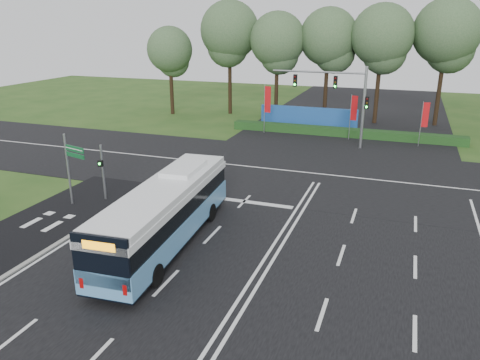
% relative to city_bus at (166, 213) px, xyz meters
% --- Properties ---
extents(ground, '(120.00, 120.00, 0.00)m').
position_rel_city_bus_xyz_m(ground, '(4.99, 1.71, -1.68)').
color(ground, '#284D19').
rests_on(ground, ground).
extents(road_main, '(20.00, 120.00, 0.04)m').
position_rel_city_bus_xyz_m(road_main, '(4.99, 1.71, -1.66)').
color(road_main, black).
rests_on(road_main, ground).
extents(road_cross, '(120.00, 14.00, 0.05)m').
position_rel_city_bus_xyz_m(road_cross, '(4.99, 13.71, -1.66)').
color(road_cross, black).
rests_on(road_cross, ground).
extents(bike_path, '(5.00, 18.00, 0.06)m').
position_rel_city_bus_xyz_m(bike_path, '(-7.51, -1.29, -1.65)').
color(bike_path, black).
rests_on(bike_path, ground).
extents(kerb_strip, '(0.25, 18.00, 0.12)m').
position_rel_city_bus_xyz_m(kerb_strip, '(-5.11, -1.29, -1.62)').
color(kerb_strip, gray).
rests_on(kerb_strip, ground).
extents(city_bus, '(3.24, 11.79, 3.34)m').
position_rel_city_bus_xyz_m(city_bus, '(0.00, 0.00, 0.00)').
color(city_bus, '#5794CA').
rests_on(city_bus, ground).
extents(pedestrian_signal, '(0.31, 0.42, 3.51)m').
position_rel_city_bus_xyz_m(pedestrian_signal, '(-6.55, 4.15, 0.23)').
color(pedestrian_signal, gray).
rests_on(pedestrian_signal, ground).
extents(street_sign, '(1.65, 0.54, 4.37)m').
position_rel_city_bus_xyz_m(street_sign, '(-7.62, 2.73, 1.04)').
color(street_sign, gray).
rests_on(street_sign, ground).
extents(banner_flag_left, '(0.69, 0.19, 4.72)m').
position_rel_city_bus_xyz_m(banner_flag_left, '(-2.38, 24.98, 1.39)').
color(banner_flag_left, gray).
rests_on(banner_flag_left, ground).
extents(banner_flag_mid, '(0.61, 0.17, 4.22)m').
position_rel_city_bus_xyz_m(banner_flag_mid, '(5.85, 25.03, 1.08)').
color(banner_flag_mid, gray).
rests_on(banner_flag_mid, ground).
extents(banner_flag_right, '(0.59, 0.15, 4.01)m').
position_rel_city_bus_xyz_m(banner_flag_right, '(11.97, 24.56, 0.95)').
color(banner_flag_right, gray).
rests_on(banner_flag_right, ground).
extents(traffic_light_gantry, '(8.41, 0.28, 7.00)m').
position_rel_city_bus_xyz_m(traffic_light_gantry, '(5.20, 22.21, 2.98)').
color(traffic_light_gantry, gray).
rests_on(traffic_light_gantry, ground).
extents(hedge, '(22.00, 1.20, 0.80)m').
position_rel_city_bus_xyz_m(hedge, '(4.99, 26.21, -1.28)').
color(hedge, '#193B15').
rests_on(hedge, ground).
extents(blue_hoarding, '(10.00, 0.30, 2.20)m').
position_rel_city_bus_xyz_m(blue_hoarding, '(0.99, 28.71, -0.58)').
color(blue_hoarding, '#1C4D9A').
rests_on(blue_hoarding, ground).
extents(eucalyptus_row, '(53.13, 10.18, 12.91)m').
position_rel_city_bus_xyz_m(eucalyptus_row, '(8.24, 32.93, 7.18)').
color(eucalyptus_row, black).
rests_on(eucalyptus_row, ground).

